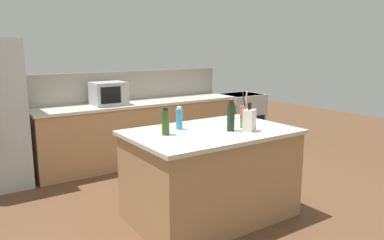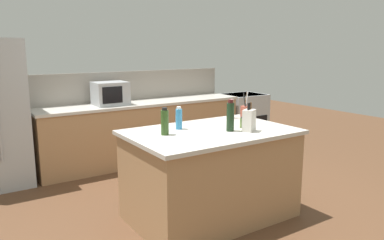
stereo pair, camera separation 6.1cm
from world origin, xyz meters
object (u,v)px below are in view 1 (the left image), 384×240
Objects in this scene: knife_block at (249,120)px; utensil_crock at (245,112)px; dish_soap_bottle at (179,119)px; wine_bottle at (231,116)px; range_oven at (240,118)px; microwave at (109,94)px; olive_oil_bottle at (166,122)px; spice_jar_oregano at (243,123)px; pepper_grinder at (231,109)px.

utensil_crock is at bearing 25.74° from knife_block.
dish_soap_bottle is at bearing 112.94° from knife_block.
knife_block is at bearing -34.38° from wine_bottle.
microwave is at bearing 180.00° from range_oven.
wine_bottle is 1.20× the size of olive_oil_bottle.
spice_jar_oregano is (0.59, -0.32, -0.06)m from dish_soap_bottle.
olive_oil_bottle is at bearing -97.35° from microwave.
utensil_crock is at bearing -63.95° from microwave.
utensil_crock is 1.19× the size of olive_oil_bottle.
knife_block reaches higher than spice_jar_oregano.
knife_block is at bearing -128.33° from utensil_crock.
microwave is at bearing 98.76° from wine_bottle.
range_oven is 3.99× the size of pepper_grinder.
knife_block is 0.68m from utensil_crock.
dish_soap_bottle is 1.99× the size of spice_jar_oregano.
spice_jar_oregano is 0.86m from olive_oil_bottle.
microwave reaches higher than spice_jar_oregano.
spice_jar_oregano is at bearing 46.82° from knife_block.
spice_jar_oregano reaches higher than range_oven.
spice_jar_oregano is at bearing -11.63° from olive_oil_bottle.
olive_oil_bottle is at bearing 131.49° from knife_block.
microwave is 1.65× the size of knife_block.
utensil_crock is at bearing 36.33° from wine_bottle.
spice_jar_oregano is at bearing -28.24° from dish_soap_bottle.
pepper_grinder is (-0.12, 0.11, 0.03)m from utensil_crock.
pepper_grinder is at bearing 49.39° from wine_bottle.
microwave is 1.49× the size of utensil_crock.
dish_soap_bottle is at bearing -176.58° from utensil_crock.
dish_soap_bottle reaches higher than range_oven.
microwave is 4.05× the size of spice_jar_oregano.
utensil_crock reaches higher than pepper_grinder.
spice_jar_oregano is (0.05, 0.16, -0.06)m from knife_block.
range_oven is 3.24m from knife_block.
pepper_grinder is (-1.75, -1.80, 0.58)m from range_oven.
utensil_crock is 1.22m from olive_oil_bottle.
wine_bottle is at bearing -166.57° from spice_jar_oregano.
utensil_crock is at bearing 45.27° from spice_jar_oregano.
spice_jar_oregano is 0.44× the size of olive_oil_bottle.
knife_block is at bearing -130.10° from range_oven.
microwave is 2.49m from knife_block.
knife_block is 1.08× the size of olive_oil_bottle.
wine_bottle reaches higher than spice_jar_oregano.
wine_bottle reaches higher than pepper_grinder.
spice_jar_oregano is (0.56, -2.28, -0.11)m from microwave.
wine_bottle is (0.36, -2.33, -0.02)m from microwave.
knife_block is at bearing -78.07° from microwave.
utensil_crock is at bearing -130.58° from range_oven.
range_oven is 2.87× the size of utensil_crock.
spice_jar_oregano is (-2.01, -2.28, 0.53)m from range_oven.
pepper_grinder is (0.30, 0.64, -0.00)m from knife_block.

